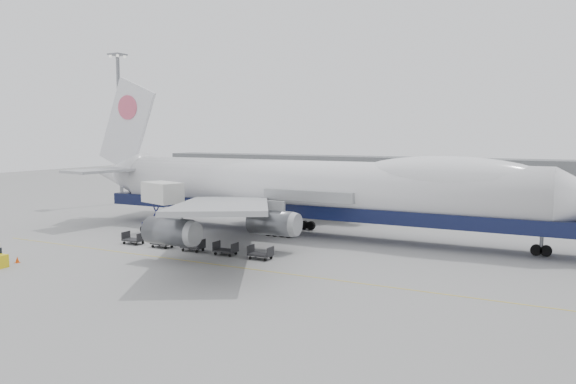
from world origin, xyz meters
The scene contains 12 objects.
ground centered at (0.00, 0.00, 0.00)m, with size 260.00×260.00×0.00m, color gray.
apron_line centered at (0.00, -6.00, 0.01)m, with size 60.00×0.15×0.01m, color gold.
hangar centered at (-10.00, 70.00, 3.50)m, with size 110.00×8.00×7.00m, color slate.
floodlight_mast centered at (-42.00, 24.00, 14.27)m, with size 2.40×2.40×25.43m.
airliner centered at (0.64, 12.00, 5.62)m, with size 67.00×55.30×19.98m.
catering_truck centered at (-16.51, 4.52, 3.46)m, with size 6.16×5.06×6.23m.
traffic_cone centered at (-18.48, -14.01, 0.28)m, with size 0.41×0.41×0.60m.
dolly_0 centered at (-15.10, -2.15, 0.53)m, with size 2.30×1.35×1.30m.
dolly_1 centered at (-11.06, -2.15, 0.53)m, with size 2.30×1.35×1.30m.
dolly_2 centered at (-7.02, -2.15, 0.53)m, with size 2.30×1.35×1.30m.
dolly_3 centered at (-2.98, -2.15, 0.53)m, with size 2.30×1.35×1.30m.
dolly_4 centered at (1.06, -2.15, 0.53)m, with size 2.30×1.35×1.30m.
Camera 1 is at (27.99, -48.10, 12.12)m, focal length 35.00 mm.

